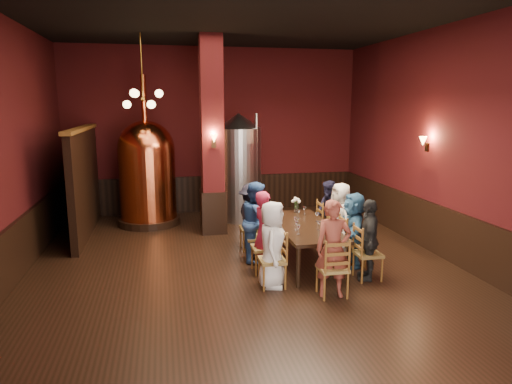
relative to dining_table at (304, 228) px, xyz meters
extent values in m
plane|color=black|center=(-1.15, -0.33, -0.69)|extent=(10.00, 10.00, 0.00)
plane|color=black|center=(-1.15, -0.33, 3.81)|extent=(10.00, 10.00, 0.00)
cube|color=#400D11|center=(-1.15, 4.67, 1.56)|extent=(8.00, 0.02, 4.50)
cube|color=#400D11|center=(-1.15, -5.33, 1.56)|extent=(8.00, 0.02, 4.50)
cube|color=#400D11|center=(2.85, -0.33, 1.56)|extent=(0.02, 10.00, 4.50)
cube|color=black|center=(2.81, -0.33, -0.19)|extent=(0.08, 9.90, 1.00)
cube|color=black|center=(-1.15, 4.63, -0.19)|extent=(7.90, 0.08, 1.00)
cube|color=black|center=(-5.11, -0.33, -0.19)|extent=(0.08, 9.90, 1.00)
cube|color=#400D11|center=(-1.45, 2.47, 1.56)|extent=(0.58, 0.58, 4.50)
cube|color=black|center=(-4.35, 2.87, 0.51)|extent=(0.22, 3.50, 2.40)
cube|color=black|center=(0.00, 0.00, 0.03)|extent=(1.03, 2.41, 0.06)
cylinder|color=black|center=(-0.45, -1.13, -0.34)|extent=(0.07, 0.07, 0.69)
cylinder|color=black|center=(0.43, -1.15, -0.34)|extent=(0.07, 0.07, 0.69)
cylinder|color=black|center=(-0.43, 1.15, -0.34)|extent=(0.07, 0.07, 0.69)
cylinder|color=black|center=(0.45, 1.13, -0.34)|extent=(0.07, 0.07, 0.69)
imported|color=white|center=(-0.86, -0.99, 0.04)|extent=(0.66, 0.82, 1.45)
imported|color=#A31C39|center=(-0.85, -0.32, 0.06)|extent=(0.46, 0.60, 1.49)
imported|color=#2B4F90|center=(-0.85, 0.34, 0.09)|extent=(0.53, 0.82, 1.55)
imported|color=black|center=(-0.84, 1.01, 0.01)|extent=(0.66, 0.98, 1.39)
imported|color=black|center=(0.84, -1.01, 0.02)|extent=(0.62, 0.90, 1.42)
imported|color=#2A577F|center=(0.85, -0.34, 0.01)|extent=(0.72, 1.36, 1.41)
imported|color=silver|center=(0.85, 0.32, 0.05)|extent=(0.54, 0.76, 1.47)
imported|color=black|center=(0.86, 0.99, 0.01)|extent=(0.42, 0.72, 1.39)
imported|color=brown|center=(-0.02, -1.55, 0.09)|extent=(0.61, 0.45, 1.55)
cylinder|color=black|center=(-2.97, 3.55, -0.60)|extent=(1.56, 1.56, 0.17)
cylinder|color=#D85E32|center=(-2.97, 3.55, 0.35)|extent=(1.52, 1.52, 1.73)
sphere|color=#D85E32|center=(-2.97, 3.55, 1.22)|extent=(1.38, 1.38, 1.38)
cylinder|color=#D85E32|center=(-2.97, 3.55, 2.43)|extent=(0.14, 0.14, 1.12)
cylinder|color=#B2B2B7|center=(-0.65, 3.57, 0.50)|extent=(1.18, 1.18, 2.38)
cone|color=#B2B2B7|center=(-0.65, 3.57, 1.88)|extent=(1.14, 1.14, 0.38)
cylinder|color=#B2B2B7|center=(-0.27, 3.19, 0.74)|extent=(0.08, 0.08, 2.67)
cylinder|color=white|center=(0.14, 1.00, 0.15)|extent=(0.10, 0.10, 0.17)
camera|label=1|loc=(-2.57, -7.98, 2.32)|focal=32.00mm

